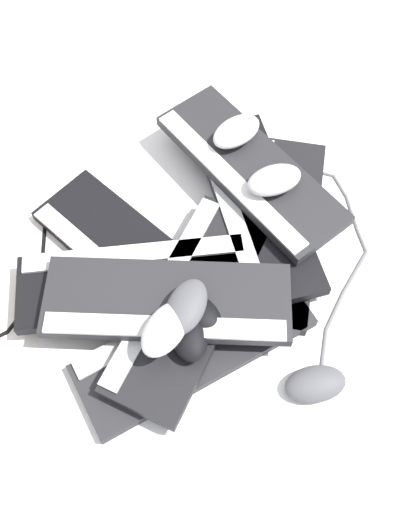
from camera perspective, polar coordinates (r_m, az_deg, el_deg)
The scene contains 18 objects.
ground_plane at distance 1.15m, azimuth 2.74°, elevation 0.19°, with size 3.20×3.20×0.00m, color white.
keyboard_0 at distance 1.05m, azimuth -1.14°, elevation -8.76°, with size 0.26×0.46×0.03m.
keyboard_1 at distance 1.17m, azimuth 7.32°, elevation 2.88°, with size 0.46×0.32×0.03m.
keyboard_2 at distance 1.14m, azimuth -7.33°, elevation -0.04°, with size 0.45×0.37×0.03m.
keyboard_3 at distance 1.08m, azimuth -6.94°, elevation -2.58°, with size 0.21×0.46×0.03m.
keyboard_4 at distance 1.16m, azimuth 5.00°, elevation 5.06°, with size 0.44×0.15×0.03m.
keyboard_5 at distance 1.02m, azimuth -3.79°, elevation -4.58°, with size 0.27×0.46×0.03m.
keyboard_6 at distance 1.05m, azimuth -1.53°, elevation -4.60°, with size 0.43×0.40×0.03m.
keyboard_7 at distance 1.17m, azimuth 4.44°, elevation 8.70°, with size 0.46×0.32×0.03m.
mouse_0 at distance 1.19m, azimuth 3.15°, elevation 12.33°, with size 0.11×0.07×0.04m, color silver.
mouse_1 at distance 1.01m, azimuth -1.01°, elevation -5.60°, with size 0.11×0.07×0.04m, color black.
mouse_2 at distance 1.12m, azimuth 6.94°, elevation 7.56°, with size 0.11×0.07×0.04m, color #B7B7BC.
mouse_3 at distance 0.96m, azimuth -3.99°, elevation -7.29°, with size 0.11×0.07×0.04m, color #B7B7BC.
mouse_4 at distance 1.28m, azimuth 2.17°, elevation 11.20°, with size 0.11×0.07×0.04m, color black.
mouse_5 at distance 1.04m, azimuth 10.98°, elevation -12.44°, with size 0.11×0.07×0.04m, color #4C4C51.
mouse_6 at distance 0.99m, azimuth -1.76°, elevation -7.64°, with size 0.11×0.07×0.04m, color black.
mouse_7 at distance 0.98m, azimuth -1.92°, elevation -5.11°, with size 0.11×0.07×0.04m, color #4C4C51.
cable_0 at distance 1.19m, azimuth 12.30°, elevation 1.68°, with size 0.54×0.20×0.01m.
Camera 1 is at (0.52, -0.19, 1.01)m, focal length 40.00 mm.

